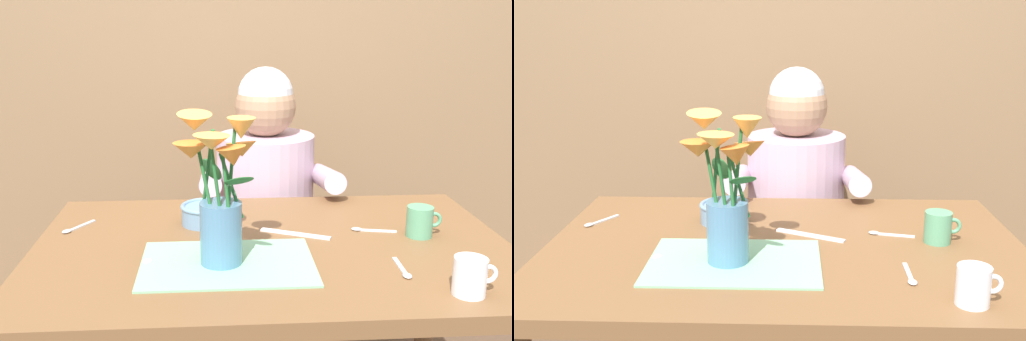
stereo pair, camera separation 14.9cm
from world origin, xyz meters
TOP-DOWN VIEW (x-y plane):
  - wood_panel_backdrop at (0.00, 1.05)m, footprint 4.00×0.10m
  - dining_table at (0.00, 0.00)m, footprint 1.20×0.80m
  - seated_person at (0.03, 0.62)m, footprint 0.45×0.47m
  - striped_placemat at (-0.12, -0.12)m, footprint 0.40×0.28m
  - flower_vase at (-0.13, -0.11)m, footprint 0.21×0.21m
  - ceramic_bowl at (-0.17, 0.17)m, footprint 0.14×0.14m
  - dinner_knife at (0.07, 0.06)m, footprint 0.18×0.10m
  - ceramic_mug at (0.39, 0.03)m, footprint 0.09×0.07m
  - tea_cup at (0.38, -0.31)m, footprint 0.09×0.07m
  - spoon_0 at (-0.52, 0.14)m, footprint 0.08×0.11m
  - spoon_1 at (0.28, -0.19)m, footprint 0.02×0.12m
  - spoon_2 at (0.26, 0.08)m, footprint 0.12×0.04m
  - spoon_3 at (-0.29, -0.07)m, footprint 0.06×0.11m

SIDE VIEW (x-z plane):
  - seated_person at x=0.03m, z-range 0.00..1.13m
  - dining_table at x=0.00m, z-range 0.27..1.01m
  - striped_placemat at x=-0.12m, z-range 0.74..0.74m
  - dinner_knife at x=0.07m, z-range 0.74..0.74m
  - spoon_0 at x=-0.52m, z-range 0.74..0.75m
  - spoon_1 at x=0.28m, z-range 0.74..0.75m
  - spoon_2 at x=0.26m, z-range 0.74..0.75m
  - spoon_3 at x=-0.29m, z-range 0.74..0.75m
  - ceramic_bowl at x=-0.17m, z-range 0.74..0.80m
  - ceramic_mug at x=0.39m, z-range 0.74..0.82m
  - tea_cup at x=0.38m, z-range 0.74..0.82m
  - flower_vase at x=-0.13m, z-range 0.75..1.09m
  - wood_panel_backdrop at x=0.00m, z-range 0.00..2.50m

